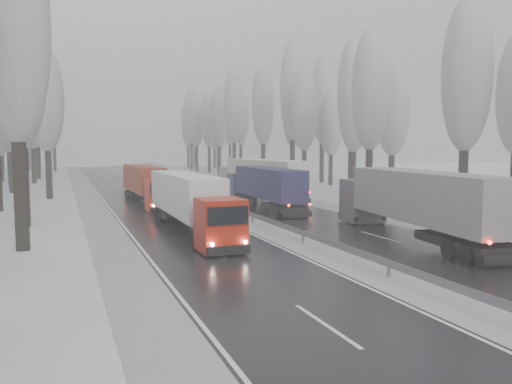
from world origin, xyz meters
TOP-DOWN VIEW (x-y plane):
  - ground at (0.00, 0.00)m, footprint 260.00×260.00m
  - carriageway_right at (5.25, 30.00)m, footprint 7.50×200.00m
  - carriageway_left at (-5.25, 30.00)m, footprint 7.50×200.00m
  - median_slush at (0.00, 30.00)m, footprint 3.00×200.00m
  - shoulder_right at (10.20, 30.00)m, footprint 2.40×200.00m
  - shoulder_left at (-10.20, 30.00)m, footprint 2.40×200.00m
  - median_guardrail at (0.00, 29.99)m, footprint 0.12×200.00m
  - tree_16 at (15.04, 15.67)m, footprint 3.60×3.60m
  - tree_18 at (14.51, 27.03)m, footprint 3.60×3.60m
  - tree_19 at (20.02, 31.03)m, footprint 3.60×3.60m
  - tree_20 at (17.90, 35.17)m, footprint 3.60×3.60m
  - tree_21 at (20.12, 39.17)m, footprint 3.60×3.60m
  - tree_22 at (17.02, 45.60)m, footprint 3.60×3.60m
  - tree_23 at (23.31, 49.60)m, footprint 3.60×3.60m
  - tree_24 at (17.90, 51.02)m, footprint 3.60×3.60m
  - tree_25 at (24.81, 55.02)m, footprint 3.60×3.60m
  - tree_26 at (17.56, 61.27)m, footprint 3.60×3.60m
  - tree_27 at (24.72, 65.27)m, footprint 3.60×3.60m
  - tree_28 at (16.34, 71.95)m, footprint 3.60×3.60m
  - tree_29 at (23.71, 75.95)m, footprint 3.60×3.60m
  - tree_30 at (16.56, 81.70)m, footprint 3.60×3.60m
  - tree_31 at (22.48, 85.70)m, footprint 3.60×3.60m
  - tree_32 at (16.63, 89.21)m, footprint 3.60×3.60m
  - tree_33 at (19.77, 93.21)m, footprint 3.60×3.60m
  - tree_34 at (15.73, 96.32)m, footprint 3.60×3.60m
  - tree_35 at (24.94, 100.32)m, footprint 3.60×3.60m
  - tree_36 at (17.04, 106.16)m, footprint 3.60×3.60m
  - tree_37 at (24.02, 110.16)m, footprint 3.60×3.60m
  - tree_38 at (18.73, 116.73)m, footprint 3.60×3.60m
  - tree_39 at (21.55, 120.73)m, footprint 3.60×3.60m
  - tree_56 at (-14.71, 15.70)m, footprint 3.60×3.60m
  - tree_58 at (-15.13, 24.57)m, footprint 3.60×3.60m
  - tree_62 at (-13.94, 43.73)m, footprint 3.60×3.60m
  - tree_64 at (-18.26, 52.71)m, footprint 3.60×3.60m
  - tree_66 at (-18.16, 62.35)m, footprint 3.60×3.60m
  - tree_67 at (-19.54, 66.35)m, footprint 3.60×3.60m
  - tree_68 at (-16.58, 69.11)m, footprint 3.60×3.60m
  - tree_70 at (-16.33, 79.19)m, footprint 3.60×3.60m
  - tree_71 at (-21.09, 83.19)m, footprint 3.60×3.60m
  - tree_72 at (-18.93, 88.54)m, footprint 3.60×3.60m
  - tree_73 at (-21.82, 92.54)m, footprint 3.60×3.60m
  - tree_74 at (-15.07, 99.33)m, footprint 3.60×3.60m
  - tree_75 at (-24.20, 103.33)m, footprint 3.60×3.60m
  - tree_76 at (-14.05, 108.72)m, footprint 3.60×3.60m
  - tree_77 at (-19.66, 112.72)m, footprint 3.60×3.60m
  - tree_78 at (-17.56, 115.31)m, footprint 3.60×3.60m
  - tree_79 at (-20.33, 119.31)m, footprint 3.60×3.60m
  - truck_grey_tarp at (6.50, 10.61)m, footprint 4.57×16.10m
  - truck_blue_box at (3.90, 27.48)m, footprint 2.81×14.46m
  - truck_cream_box at (6.50, 34.73)m, footprint 4.20×16.45m
  - box_truck_distant at (3.09, 79.00)m, footprint 2.82×7.21m
  - truck_red_white at (-5.16, 17.93)m, footprint 2.36×14.46m
  - truck_red_red at (-5.22, 35.13)m, footprint 2.55×14.16m

SIDE VIEW (x-z plane):
  - ground at x=0.00m, z-range 0.00..0.00m
  - carriageway_right at x=5.25m, z-range 0.00..0.03m
  - carriageway_left at x=-5.25m, z-range 0.00..0.03m
  - median_slush at x=0.00m, z-range 0.00..0.04m
  - shoulder_right at x=10.20m, z-range 0.00..0.04m
  - shoulder_left at x=-10.20m, z-range 0.00..0.04m
  - median_guardrail at x=0.00m, z-range 0.22..0.98m
  - box_truck_distant at x=3.09m, z-range 0.03..2.65m
  - truck_red_red at x=-5.22m, z-range 0.30..3.92m
  - truck_blue_box at x=3.90m, z-range 0.31..4.00m
  - truck_red_white at x=-5.16m, z-range 0.31..4.01m
  - truck_grey_tarp at x=6.50m, z-range 0.34..4.44m
  - truck_cream_box at x=6.50m, z-range 0.35..4.53m
  - tree_23 at x=23.31m, z-range 1.99..15.54m
  - tree_77 at x=-19.66m, z-range 2.10..16.42m
  - tree_33 at x=19.77m, z-range 2.10..16.42m
  - tree_19 at x=20.02m, z-range 2.13..16.70m
  - tree_72 at x=-18.93m, z-range 2.21..17.31m
  - tree_66 at x=-18.16m, z-range 2.22..17.45m
  - tree_64 at x=-18.26m, z-range 2.25..17.67m
  - tree_20 at x=17.90m, z-range 2.29..18.00m
  - tree_22 at x=17.02m, z-range 2.31..18.17m
  - tree_62 at x=-13.94m, z-range 2.34..18.38m
  - tree_39 at x=21.55m, z-range 2.36..18.54m
  - tree_37 at x=24.02m, z-range 2.38..18.75m
  - tree_16 at x=15.04m, z-range 2.40..18.93m
  - tree_18 at x=14.51m, z-range 2.41..18.99m
  - tree_68 at x=-16.58m, z-range 2.42..19.07m
  - tree_79 at x=-20.33m, z-range 2.48..19.54m
  - tree_70 at x=-16.33m, z-range 2.48..19.57m
  - tree_67 at x=-19.54m, z-range 2.48..19.58m
  - tree_58 at x=-15.13m, z-range 2.50..19.71m
  - tree_73 at x=-21.82m, z-range 2.50..19.72m
  - tree_32 at x=16.63m, z-range 2.51..19.85m
  - tree_27 at x=24.72m, z-range 2.55..20.17m
  - tree_34 at x=15.73m, z-range 2.55..20.19m
  - tree_30 at x=16.56m, z-range 2.59..20.45m
  - tree_38 at x=18.73m, z-range 2.60..20.58m
  - tree_29 at x=23.71m, z-range 2.62..20.73m
  - tree_56 at x=-14.71m, z-range 2.62..20.75m
  - tree_35 at x=24.94m, z-range 2.64..20.89m
  - tree_76 at x=-14.05m, z-range 2.68..21.23m
  - tree_31 at x=22.48m, z-range 2.68..21.26m
  - tree_75 at x=-24.20m, z-range 2.69..21.29m
  - tree_21 at x=20.12m, z-range 2.69..21.31m
  - tree_26 at x=17.56m, z-range 2.71..21.49m
  - tree_25 at x=24.81m, z-range 2.80..22.24m
  - tree_78 at x=-17.56m, z-range 2.81..22.37m
  - tree_71 at x=-21.09m, z-range 2.82..22.43m
  - tree_28 at x=16.34m, z-range 2.82..22.45m
  - tree_74 at x=-15.07m, z-range 2.83..22.52m
  - tree_36 at x=17.04m, z-range 2.91..23.13m
  - tree_24 at x=17.90m, z-range 2.94..23.43m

